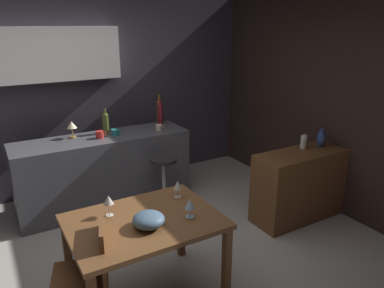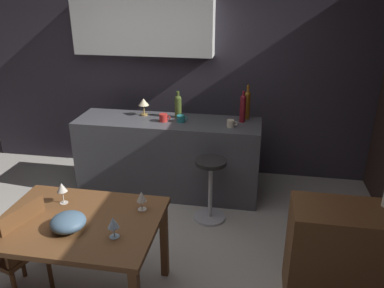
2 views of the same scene
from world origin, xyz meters
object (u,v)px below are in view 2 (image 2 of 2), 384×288
object	(u,v)px
dining_table	(79,231)
wine_glass_right	(62,188)
chair_near_window	(19,247)
fruit_bowl	(68,222)
counter_lamp	(144,103)
sideboard_cabinet	(362,258)
wine_bottle_amber	(247,104)
cup_teal	(181,119)
bar_stool	(210,188)
cup_cream	(231,123)
wine_glass_left	(113,223)
wine_glass_center	(141,197)
cup_red	(163,118)
wine_bottle_olive	(178,105)
wine_bottle_ruby	(243,107)

from	to	relation	value
dining_table	wine_glass_right	bearing A→B (deg)	136.46
dining_table	chair_near_window	size ratio (longest dim) A/B	1.35
fruit_bowl	counter_lamp	distance (m)	2.09
sideboard_cabinet	chair_near_window	bearing A→B (deg)	-170.72
wine_glass_right	wine_bottle_amber	world-z (taller)	wine_bottle_amber
sideboard_cabinet	wine_glass_right	bearing A→B (deg)	-176.30
dining_table	cup_teal	size ratio (longest dim) A/B	9.29
bar_stool	cup_cream	size ratio (longest dim) A/B	5.87
chair_near_window	fruit_bowl	world-z (taller)	chair_near_window
chair_near_window	sideboard_cabinet	bearing A→B (deg)	9.28
wine_bottle_amber	cup_cream	world-z (taller)	wine_bottle_amber
chair_near_window	bar_stool	xyz separation A→B (m)	(1.28, 1.37, -0.12)
wine_glass_left	wine_glass_center	xyz separation A→B (m)	(0.09, 0.36, -0.00)
chair_near_window	counter_lamp	bearing A→B (deg)	78.77
bar_stool	wine_glass_right	distance (m)	1.58
cup_red	wine_glass_right	bearing A→B (deg)	-104.76
wine_bottle_olive	cup_cream	distance (m)	0.67
wine_glass_left	cup_red	bearing A→B (deg)	93.85
wine_bottle_olive	chair_near_window	bearing A→B (deg)	-111.90
cup_cream	counter_lamp	xyz separation A→B (m)	(-1.03, 0.22, 0.11)
sideboard_cabinet	chair_near_window	distance (m)	2.59
dining_table	chair_near_window	world-z (taller)	chair_near_window
wine_bottle_amber	cup_cream	xyz separation A→B (m)	(-0.16, -0.31, -0.14)
chair_near_window	cup_cream	world-z (taller)	cup_cream
fruit_bowl	counter_lamp	xyz separation A→B (m)	(-0.06, 2.07, 0.25)
fruit_bowl	cup_red	size ratio (longest dim) A/B	1.94
wine_bottle_ruby	wine_glass_center	bearing A→B (deg)	-111.08
sideboard_cabinet	wine_bottle_ruby	size ratio (longest dim) A/B	3.12
wine_glass_left	bar_stool	bearing A→B (deg)	71.90
sideboard_cabinet	fruit_bowl	bearing A→B (deg)	-167.43
wine_bottle_ruby	wine_bottle_amber	size ratio (longest dim) A/B	0.90
cup_red	counter_lamp	bearing A→B (deg)	147.70
bar_stool	cup_cream	distance (m)	0.73
wine_bottle_ruby	cup_cream	xyz separation A→B (m)	(-0.11, -0.18, -0.13)
wine_glass_left	wine_bottle_ruby	xyz separation A→B (m)	(0.74, 2.06, 0.22)
wine_bottle_olive	wine_bottle_amber	bearing A→B (deg)	6.31
dining_table	sideboard_cabinet	distance (m)	2.13
wine_glass_right	wine_bottle_ruby	size ratio (longest dim) A/B	0.50
bar_stool	wine_bottle_ruby	world-z (taller)	wine_bottle_ruby
cup_cream	wine_bottle_olive	bearing A→B (deg)	160.69
cup_teal	wine_bottle_amber	bearing A→B (deg)	18.62
chair_near_window	fruit_bowl	xyz separation A→B (m)	(0.47, -0.05, 0.31)
wine_bottle_olive	wine_glass_right	bearing A→B (deg)	-107.36
wine_bottle_olive	wine_glass_center	bearing A→B (deg)	-87.25
wine_glass_center	wine_bottle_ruby	world-z (taller)	wine_bottle_ruby
wine_bottle_ruby	wine_bottle_olive	bearing A→B (deg)	177.35
cup_red	wine_glass_left	bearing A→B (deg)	-86.15
wine_glass_left	wine_glass_right	size ratio (longest dim) A/B	0.88
fruit_bowl	cup_red	distance (m)	1.91
bar_stool	cup_cream	world-z (taller)	cup_cream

